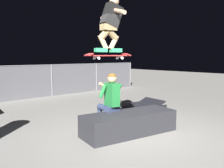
{
  "coord_description": "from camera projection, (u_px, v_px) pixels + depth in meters",
  "views": [
    {
      "loc": [
        -3.67,
        -3.33,
        1.66
      ],
      "look_at": [
        -0.19,
        0.47,
        1.06
      ],
      "focal_mm": 38.31,
      "sensor_mm": 36.0,
      "label": 1
    }
  ],
  "objects": [
    {
      "name": "ground_plane",
      "position": [
        134.0,
        135.0,
        5.09
      ],
      "size": [
        40.0,
        40.0,
        0.0
      ],
      "primitive_type": "plane",
      "color": "gray"
    },
    {
      "name": "skater_airborne",
      "position": [
        111.0,
        22.0,
        4.86
      ],
      "size": [
        0.63,
        0.89,
        1.12
      ],
      "color": "#2D9E66"
    },
    {
      "name": "fence_back",
      "position": [
        24.0,
        81.0,
        9.22
      ],
      "size": [
        12.05,
        0.05,
        1.33
      ],
      "color": "slate",
      "rests_on": "ground"
    },
    {
      "name": "skateboard",
      "position": [
        108.0,
        56.0,
        4.91
      ],
      "size": [
        1.04,
        0.38,
        0.13
      ],
      "color": "#B72D2D"
    },
    {
      "name": "kicker_ramp",
      "position": [
        144.0,
        109.0,
        7.29
      ],
      "size": [
        1.15,
        1.03,
        0.43
      ],
      "color": "black",
      "rests_on": "ground"
    },
    {
      "name": "ledge_box_main",
      "position": [
        129.0,
        123.0,
        5.14
      ],
      "size": [
        2.18,
        1.1,
        0.46
      ],
      "primitive_type": "cube",
      "rotation": [
        0.0,
        0.0,
        -0.18
      ],
      "color": "#28282D",
      "rests_on": "ground"
    },
    {
      "name": "person_sitting_on_ledge",
      "position": [
        110.0,
        99.0,
        5.31
      ],
      "size": [
        0.6,
        0.78,
        1.3
      ],
      "color": "#2D3856",
      "rests_on": "ground"
    }
  ]
}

